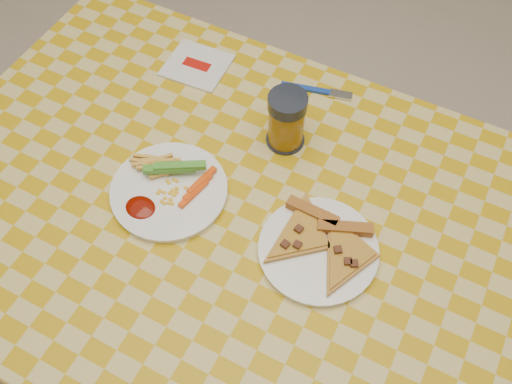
% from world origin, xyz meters
% --- Properties ---
extents(ground, '(8.00, 8.00, 0.00)m').
position_xyz_m(ground, '(0.00, 0.00, 0.00)').
color(ground, beige).
rests_on(ground, ground).
extents(table, '(1.28, 0.88, 0.76)m').
position_xyz_m(table, '(0.00, 0.00, 0.68)').
color(table, silver).
rests_on(table, ground).
extents(plate_left, '(0.26, 0.26, 0.01)m').
position_xyz_m(plate_left, '(-0.14, -0.02, 0.76)').
color(plate_left, white).
rests_on(plate_left, table).
extents(plate_right, '(0.27, 0.27, 0.01)m').
position_xyz_m(plate_right, '(0.17, -0.00, 0.76)').
color(plate_right, white).
rests_on(plate_right, table).
extents(fries_veggies, '(0.18, 0.17, 0.04)m').
position_xyz_m(fries_veggies, '(-0.15, -0.00, 0.78)').
color(fries_veggies, '#F6CD4E').
rests_on(fries_veggies, plate_left).
extents(pizza_slices, '(0.25, 0.23, 0.02)m').
position_xyz_m(pizza_slices, '(0.17, 0.01, 0.78)').
color(pizza_slices, '#B38837').
rests_on(pizza_slices, plate_right).
extents(drink_glass, '(0.08, 0.08, 0.13)m').
position_xyz_m(drink_glass, '(0.00, 0.20, 0.82)').
color(drink_glass, black).
rests_on(drink_glass, table).
extents(napkin, '(0.14, 0.13, 0.01)m').
position_xyz_m(napkin, '(-0.26, 0.30, 0.76)').
color(napkin, silver).
rests_on(napkin, table).
extents(fork, '(0.16, 0.05, 0.01)m').
position_xyz_m(fork, '(0.01, 0.36, 0.76)').
color(fork, navy).
rests_on(fork, table).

